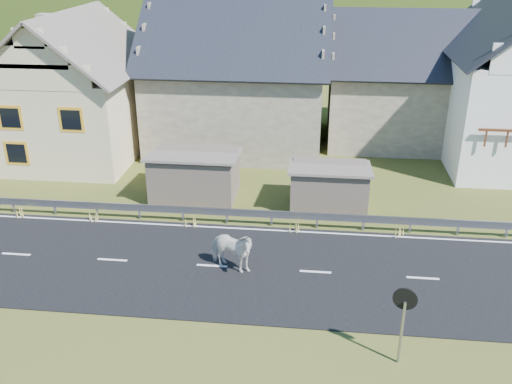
# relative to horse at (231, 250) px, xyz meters

# --- Properties ---
(ground) EXTENTS (160.00, 160.00, 0.00)m
(ground) POSITION_rel_horse_xyz_m (-0.79, 0.21, -0.89)
(ground) COLOR #3B4718
(ground) RESTS_ON ground
(road) EXTENTS (60.00, 7.00, 0.04)m
(road) POSITION_rel_horse_xyz_m (-0.79, 0.21, -0.87)
(road) COLOR black
(road) RESTS_ON ground
(lane_markings) EXTENTS (60.00, 6.60, 0.01)m
(lane_markings) POSITION_rel_horse_xyz_m (-0.79, 0.21, -0.85)
(lane_markings) COLOR silver
(lane_markings) RESTS_ON road
(guardrail) EXTENTS (28.10, 0.09, 0.75)m
(guardrail) POSITION_rel_horse_xyz_m (-0.79, 3.89, -0.33)
(guardrail) COLOR #93969B
(guardrail) RESTS_ON ground
(shed_left) EXTENTS (4.30, 3.30, 2.40)m
(shed_left) POSITION_rel_horse_xyz_m (-2.79, 6.71, 0.21)
(shed_left) COLOR #6D5F51
(shed_left) RESTS_ON ground
(shed_right) EXTENTS (3.80, 2.90, 2.20)m
(shed_right) POSITION_rel_horse_xyz_m (3.71, 6.21, 0.11)
(shed_right) COLOR #6D5F51
(shed_right) RESTS_ON ground
(house_cream) EXTENTS (7.80, 9.80, 8.30)m
(house_cream) POSITION_rel_horse_xyz_m (-10.80, 12.21, 3.46)
(house_cream) COLOR beige
(house_cream) RESTS_ON ground
(house_stone_a) EXTENTS (10.80, 9.80, 8.90)m
(house_stone_a) POSITION_rel_horse_xyz_m (-1.79, 15.21, 3.74)
(house_stone_a) COLOR tan
(house_stone_a) RESTS_ON ground
(house_stone_b) EXTENTS (9.80, 8.80, 8.10)m
(house_stone_b) POSITION_rel_horse_xyz_m (8.21, 17.21, 3.34)
(house_stone_b) COLOR tan
(house_stone_b) RESTS_ON ground
(mountain) EXTENTS (440.00, 280.00, 260.00)m
(mountain) POSITION_rel_horse_xyz_m (4.21, 180.21, -20.89)
(mountain) COLOR #243912
(mountain) RESTS_ON ground
(horse) EXTENTS (1.61, 2.22, 1.71)m
(horse) POSITION_rel_horse_xyz_m (0.00, 0.00, 0.00)
(horse) COLOR silver
(horse) RESTS_ON road
(traffic_mirror) EXTENTS (0.70, 0.26, 2.56)m
(traffic_mirror) POSITION_rel_horse_xyz_m (5.75, -4.48, 0.99)
(traffic_mirror) COLOR #93969B
(traffic_mirror) RESTS_ON ground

